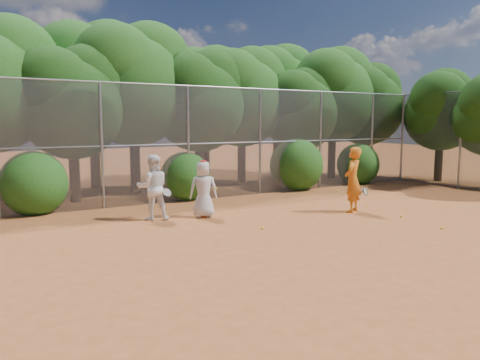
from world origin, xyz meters
TOP-DOWN VIEW (x-y plane):
  - ground at (0.00, 0.00)m, footprint 80.00×80.00m
  - fence_back at (-0.12, 6.00)m, footprint 20.05×0.09m
  - fence_side at (10.00, 3.00)m, footprint 0.09×6.09m
  - tree_2 at (-4.45, 7.83)m, footprint 3.99×3.47m
  - tree_3 at (-1.94, 8.84)m, footprint 4.89×4.26m
  - tree_4 at (0.55, 8.24)m, footprint 4.19×3.64m
  - tree_5 at (3.06, 9.04)m, footprint 4.51×3.92m
  - tree_6 at (5.55, 8.03)m, footprint 3.86×3.36m
  - tree_7 at (8.06, 8.64)m, footprint 4.77×4.14m
  - tree_8 at (10.05, 8.34)m, footprint 4.25×3.70m
  - tree_10 at (-2.93, 11.05)m, footprint 5.15×4.48m
  - tree_11 at (2.06, 10.64)m, footprint 4.64×4.03m
  - tree_12 at (6.56, 11.24)m, footprint 5.02×4.37m
  - tree_13 at (11.45, 5.03)m, footprint 3.86×3.36m
  - bush_0 at (-6.00, 6.30)m, footprint 2.00×2.00m
  - bush_1 at (-1.00, 6.30)m, footprint 1.80×1.80m
  - bush_2 at (4.00, 6.30)m, footprint 2.20×2.20m
  - bush_3 at (7.50, 6.30)m, footprint 1.90×1.90m
  - player_yellow at (2.39, 1.44)m, footprint 0.95×0.77m
  - player_teen at (-1.88, 3.09)m, footprint 0.95×0.81m
  - player_white at (-3.26, 3.53)m, footprint 1.04×0.89m
  - ball_0 at (3.50, 1.88)m, footprint 0.07×0.07m
  - ball_1 at (4.54, 3.45)m, footprint 0.07×0.07m
  - ball_2 at (2.67, -1.50)m, footprint 0.07×0.07m
  - ball_3 at (3.04, 0.11)m, footprint 0.07×0.07m
  - ball_4 at (-1.28, 0.92)m, footprint 0.07×0.07m
  - ball_5 at (4.84, 4.75)m, footprint 0.07×0.07m

SIDE VIEW (x-z plane):
  - ground at x=0.00m, z-range 0.00..0.00m
  - ball_0 at x=3.50m, z-range 0.00..0.07m
  - ball_1 at x=4.54m, z-range 0.00..0.07m
  - ball_2 at x=2.67m, z-range 0.00..0.07m
  - ball_3 at x=3.04m, z-range 0.00..0.07m
  - ball_4 at x=-1.28m, z-range 0.00..0.07m
  - ball_5 at x=4.84m, z-range 0.00..0.07m
  - player_teen at x=-1.88m, z-range -0.01..1.67m
  - bush_1 at x=-1.00m, z-range 0.00..1.80m
  - player_white at x=-3.26m, z-range 0.00..1.85m
  - bush_3 at x=7.50m, z-range 0.00..1.90m
  - bush_0 at x=-6.00m, z-range 0.00..2.00m
  - player_yellow at x=2.39m, z-range 0.00..2.00m
  - bush_2 at x=4.00m, z-range 0.00..2.20m
  - fence_side at x=10.00m, z-range 0.04..4.06m
  - fence_back at x=-0.12m, z-range 0.04..4.06m
  - tree_6 at x=5.55m, z-range 0.82..6.11m
  - tree_13 at x=11.45m, z-range 0.82..6.11m
  - tree_2 at x=-4.45m, z-range 0.85..6.32m
  - tree_4 at x=0.55m, z-range 0.89..6.62m
  - tree_8 at x=10.05m, z-range 0.91..6.73m
  - tree_5 at x=3.06m, z-range 0.96..7.13m
  - tree_11 at x=2.06m, z-range 0.99..7.34m
  - tree_7 at x=8.06m, z-range 1.02..7.54m
  - tree_3 at x=-1.94m, z-range 1.04..7.75m
  - tree_12 at x=6.56m, z-range 1.07..7.95m
  - tree_10 at x=-2.93m, z-range 1.10..8.16m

